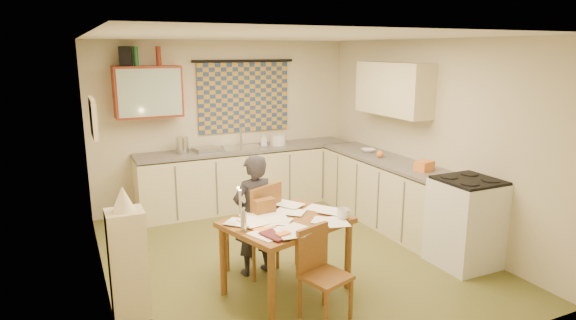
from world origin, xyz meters
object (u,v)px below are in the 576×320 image
chair_far (254,244)px  stove (466,222)px  dining_table (286,255)px  shelf_stand (128,264)px  counter_right (397,196)px  counter_back (247,178)px  person (254,215)px

chair_far → stove: bearing=132.2°
dining_table → chair_far: bearing=85.7°
stove → dining_table: (-2.07, 0.28, -0.12)m
dining_table → shelf_stand: size_ratio=1.32×
counter_right → shelf_stand: size_ratio=2.94×
counter_back → counter_right: size_ratio=1.12×
person → shelf_stand: size_ratio=1.31×
chair_far → person: bearing=48.0°
counter_back → stove: stove is taller
person → shelf_stand: bearing=6.4°
stove → dining_table: 2.09m
dining_table → person: bearing=88.4°
stove → person: size_ratio=0.76×
stove → person: person is taller
chair_far → shelf_stand: size_ratio=1.00×
chair_far → shelf_stand: (-1.34, -0.38, 0.19)m
dining_table → stove: bearing=-24.7°
stove → chair_far: 2.36m
counter_back → counter_right: bearing=-50.0°
chair_far → person: 0.35m
dining_table → shelf_stand: shelf_stand is taller
counter_right → counter_back: bearing=130.0°
counter_right → stove: stove is taller
counter_back → chair_far: bearing=-108.7°
counter_back → shelf_stand: 3.25m
counter_right → chair_far: (-2.20, -0.38, -0.14)m
person → stove: bearing=152.8°
counter_right → person: person is taller
counter_back → chair_far: (-0.72, -2.13, -0.14)m
counter_back → dining_table: size_ratio=2.49×
counter_back → dining_table: (-0.60, -2.70, -0.07)m
dining_table → person: size_ratio=1.01×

